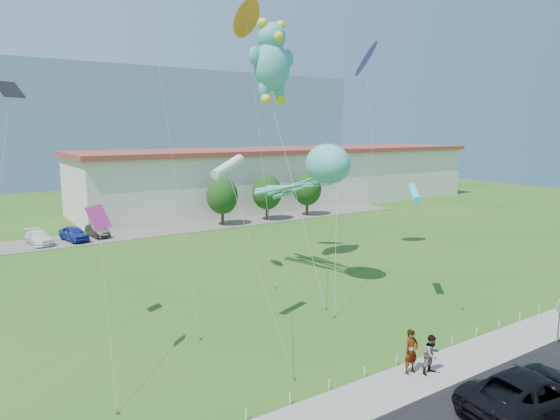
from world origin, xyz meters
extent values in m
plane|color=#255818|center=(0.00, 0.00, 0.00)|extent=(160.00, 160.00, 0.00)
cube|color=gray|center=(0.00, -2.75, 0.05)|extent=(80.00, 2.50, 0.10)
cube|color=#59544C|center=(0.00, 35.00, 0.03)|extent=(70.00, 6.00, 0.06)
cube|color=#758EA1|center=(0.00, 120.00, 12.50)|extent=(160.00, 50.00, 25.00)
cube|color=beige|center=(26.00, 44.00, 3.80)|extent=(60.00, 14.00, 7.60)
cube|color=brown|center=(26.00, 44.00, 7.90)|extent=(61.00, 15.00, 0.60)
cylinder|color=slate|center=(9.50, -4.20, 1.10)|extent=(0.07, 0.07, 2.20)
cylinder|color=red|center=(9.50, -4.20, 2.10)|extent=(0.76, 0.04, 0.76)
cylinder|color=white|center=(-7.00, -1.30, 0.25)|extent=(0.05, 0.05, 0.50)
cylinder|color=white|center=(-5.00, -1.30, 0.25)|extent=(0.05, 0.05, 0.50)
cylinder|color=white|center=(-3.00, -1.30, 0.25)|extent=(0.05, 0.05, 0.50)
cylinder|color=white|center=(-1.00, -1.30, 0.25)|extent=(0.05, 0.05, 0.50)
cylinder|color=white|center=(1.00, -1.30, 0.25)|extent=(0.05, 0.05, 0.50)
cylinder|color=white|center=(3.00, -1.30, 0.25)|extent=(0.05, 0.05, 0.50)
cylinder|color=white|center=(5.00, -1.30, 0.25)|extent=(0.05, 0.05, 0.50)
cylinder|color=white|center=(7.00, -1.30, 0.25)|extent=(0.05, 0.05, 0.50)
cylinder|color=white|center=(9.00, -1.30, 0.25)|extent=(0.05, 0.05, 0.50)
cylinder|color=white|center=(11.00, -1.30, 0.25)|extent=(0.05, 0.05, 0.50)
cylinder|color=white|center=(13.00, -1.30, 0.25)|extent=(0.05, 0.05, 0.50)
cylinder|color=#3F2B19|center=(10.00, 34.00, 1.10)|extent=(0.36, 0.36, 2.20)
ellipsoid|color=#14380F|center=(10.00, 34.00, 3.40)|extent=(3.60, 3.60, 4.14)
cylinder|color=#3F2B19|center=(16.00, 34.00, 1.10)|extent=(0.36, 0.36, 2.20)
ellipsoid|color=#14380F|center=(16.00, 34.00, 3.40)|extent=(3.60, 3.60, 4.14)
cylinder|color=#3F2B19|center=(22.00, 34.00, 1.10)|extent=(0.36, 0.36, 2.20)
ellipsoid|color=#14380F|center=(22.00, 34.00, 3.40)|extent=(3.60, 3.60, 4.14)
imported|color=black|center=(2.29, -6.95, 0.90)|extent=(6.26, 3.37, 1.67)
imported|color=gray|center=(0.86, -2.27, 1.10)|extent=(0.76, 0.52, 2.01)
imported|color=gray|center=(1.59, -2.81, 0.99)|extent=(0.89, 0.71, 1.78)
imported|color=white|center=(-9.02, 34.96, 0.70)|extent=(2.33, 4.63, 1.29)
imported|color=navy|center=(-5.92, 34.64, 0.77)|extent=(2.46, 4.42, 1.42)
imported|color=black|center=(-3.54, 35.33, 0.68)|extent=(1.71, 3.88, 1.24)
ellipsoid|color=teal|center=(5.51, 9.55, 8.56)|extent=(2.68, 3.49, 2.68)
sphere|color=white|center=(5.03, 8.49, 8.85)|extent=(0.42, 0.42, 0.42)
sphere|color=white|center=(5.99, 8.49, 8.85)|extent=(0.42, 0.42, 0.42)
cylinder|color=slate|center=(2.40, 4.88, 0.08)|extent=(0.10, 0.10, 0.16)
cylinder|color=gray|center=(3.95, 6.71, 3.96)|extent=(3.14, 3.70, 7.62)
ellipsoid|color=teal|center=(4.81, 15.35, 15.40)|extent=(2.82, 2.40, 3.52)
sphere|color=teal|center=(4.81, 15.35, 17.46)|extent=(2.06, 2.06, 2.06)
sphere|color=yellow|center=(4.05, 15.35, 18.32)|extent=(0.76, 0.76, 0.76)
sphere|color=yellow|center=(5.57, 15.35, 18.32)|extent=(0.76, 0.76, 0.76)
sphere|color=yellow|center=(4.81, 14.48, 17.35)|extent=(0.76, 0.76, 0.76)
ellipsoid|color=teal|center=(3.40, 15.35, 16.05)|extent=(0.98, 0.69, 1.37)
ellipsoid|color=teal|center=(6.22, 15.35, 16.05)|extent=(0.98, 0.69, 1.37)
ellipsoid|color=teal|center=(4.16, 15.35, 13.77)|extent=(0.87, 0.76, 1.41)
ellipsoid|color=teal|center=(5.46, 15.35, 13.77)|extent=(0.87, 0.76, 1.41)
sphere|color=yellow|center=(4.16, 15.13, 13.01)|extent=(0.76, 0.76, 0.76)
sphere|color=yellow|center=(5.46, 15.13, 13.01)|extent=(0.76, 0.76, 0.76)
cylinder|color=slate|center=(2.78, 6.12, 0.08)|extent=(0.10, 0.10, 0.16)
cylinder|color=gray|center=(3.80, 10.74, 6.48)|extent=(2.05, 9.25, 12.65)
cube|color=#DF3195|center=(-10.25, 5.88, 7.02)|extent=(1.29, 1.29, 0.86)
cylinder|color=slate|center=(-10.94, 1.76, 0.08)|extent=(0.10, 0.10, 0.16)
cylinder|color=gray|center=(-10.59, 3.82, 3.49)|extent=(0.72, 4.15, 6.67)
cylinder|color=slate|center=(-5.40, 6.33, 0.08)|extent=(0.10, 0.10, 0.16)
cylinder|color=gray|center=(-5.14, 10.18, 9.92)|extent=(0.54, 7.73, 19.54)
cylinder|color=white|center=(-3.67, 6.26, 8.95)|extent=(0.50, 2.25, 0.87)
cylinder|color=slate|center=(-3.75, 0.20, 0.08)|extent=(0.10, 0.10, 0.16)
cylinder|color=gray|center=(-3.71, 3.23, 4.45)|extent=(0.10, 6.08, 8.60)
cylinder|color=#30D0D8|center=(7.97, 4.16, 6.98)|extent=(0.50, 2.25, 0.87)
cylinder|color=slate|center=(9.74, 1.58, 0.08)|extent=(0.10, 0.10, 0.16)
cylinder|color=gray|center=(8.86, 2.87, 3.47)|extent=(1.80, 2.62, 6.63)
cube|color=black|center=(-12.83, 10.50, 12.67)|extent=(1.29, 1.29, 0.86)
cone|color=purple|center=(13.34, 14.57, 16.48)|extent=(1.80, 1.33, 1.33)
cylinder|color=slate|center=(10.45, 9.02, 0.08)|extent=(0.10, 0.10, 0.16)
cylinder|color=gray|center=(11.90, 11.80, 8.22)|extent=(2.93, 5.58, 16.13)
cone|color=orange|center=(3.94, 17.48, 19.03)|extent=(1.80, 1.33, 1.33)
cylinder|color=slate|center=(2.52, 11.25, 0.08)|extent=(0.10, 0.10, 0.16)
cylinder|color=gray|center=(3.23, 14.36, 9.50)|extent=(1.44, 6.25, 18.68)
camera|label=1|loc=(-15.45, -16.39, 10.78)|focal=32.00mm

